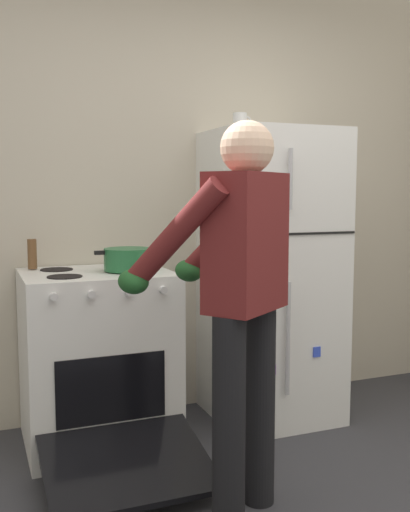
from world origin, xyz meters
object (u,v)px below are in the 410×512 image
person_cook (237,285)px  red_pot (128,259)px  stove_range (99,359)px  coffee_mug (240,121)px  pepper_mill (32,254)px  refrigerator (270,276)px

person_cook → red_pot: person_cook is taller
stove_range → coffee_mug: 1.53m
coffee_mug → pepper_mill: (-1.15, 0.15, -0.73)m
refrigerator → person_cook: bearing=-124.7°
person_cook → pepper_mill: size_ratio=10.08×
stove_range → red_pot: bearing=-11.4°
coffee_mug → red_pot: bearing=-171.7°
coffee_mug → refrigerator: bearing=-15.8°
refrigerator → pepper_mill: 1.35m
stove_range → refrigerator: bearing=1.0°
stove_range → person_cook: person_cook is taller
coffee_mug → pepper_mill: bearing=172.5°
red_pot → coffee_mug: size_ratio=3.15×
stove_range → red_pot: (0.16, -0.03, 0.53)m
pepper_mill → stove_range: bearing=-36.0°
person_cook → coffee_mug: size_ratio=14.28×
coffee_mug → pepper_mill: 1.37m
red_pot → coffee_mug: bearing=8.3°
person_cook → red_pot: bearing=104.1°
red_pot → pepper_mill: bearing=151.5°
red_pot → pepper_mill: (-0.46, 0.25, 0.02)m
stove_range → pepper_mill: 0.66m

